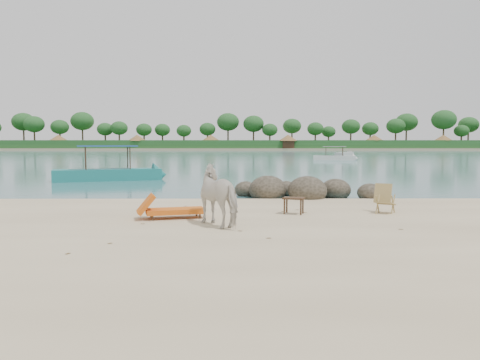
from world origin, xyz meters
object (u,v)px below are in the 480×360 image
object	(u,v)px
deck_chair	(385,200)
boat_near	(107,151)
lounge_chair	(175,209)
cow	(222,196)
side_table	(294,207)
boulders	(291,191)

from	to	relation	value
deck_chair	boat_near	distance (m)	17.17
lounge_chair	cow	bearing A→B (deg)	-54.11
lounge_chair	deck_chair	distance (m)	5.82
side_table	cow	bearing A→B (deg)	-118.35
side_table	lounge_chair	xyz separation A→B (m)	(-3.18, -0.69, 0.05)
cow	deck_chair	distance (m)	4.89
boulders	boat_near	xyz separation A→B (m)	(-9.12, 8.64, 1.35)
side_table	boat_near	xyz separation A→B (m)	(-8.70, 13.02, 1.34)
boulders	side_table	size ratio (longest dim) A/B	11.22
deck_chair	boulders	bearing A→B (deg)	148.63
boulders	side_table	xyz separation A→B (m)	(-0.42, -4.38, 0.02)
cow	deck_chair	world-z (taller)	cow
cow	side_table	size ratio (longest dim) A/B	3.03
side_table	lounge_chair	size ratio (longest dim) A/B	0.30
boulders	cow	xyz separation A→B (m)	(-2.35, -6.10, 0.51)
boulders	deck_chair	bearing A→B (deg)	-63.03
deck_chair	boat_near	xyz separation A→B (m)	(-11.28, 12.89, 1.16)
boulders	deck_chair	distance (m)	4.77
cow	boulders	bearing A→B (deg)	-146.51
boat_near	cow	bearing A→B (deg)	-84.27
deck_chair	boat_near	size ratio (longest dim) A/B	0.13
side_table	boat_near	distance (m)	15.72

